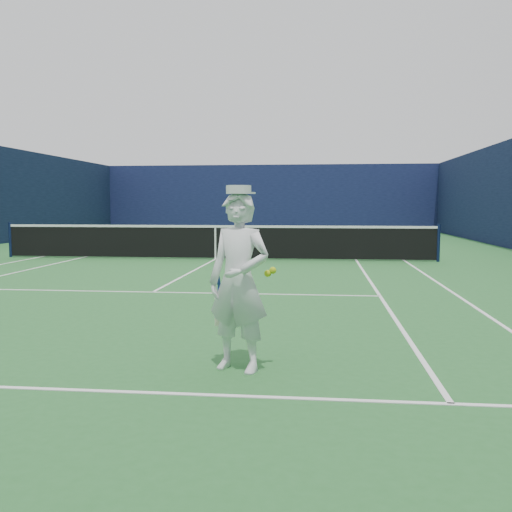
{
  "coord_description": "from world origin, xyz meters",
  "views": [
    {
      "loc": [
        3.03,
        -16.52,
        1.62
      ],
      "look_at": [
        2.27,
        -9.61,
        0.99
      ],
      "focal_mm": 40.0,
      "sensor_mm": 36.0,
      "label": 1
    }
  ],
  "objects": [
    {
      "name": "tennis_player",
      "position": [
        2.27,
        -11.11,
        0.88
      ],
      "size": [
        0.74,
        0.68,
        1.8
      ],
      "rotation": [
        0.0,
        0.0,
        -0.35
      ],
      "color": "white",
      "rests_on": "ground"
    },
    {
      "name": "ground",
      "position": [
        0.0,
        0.0,
        0.0
      ],
      "size": [
        80.0,
        80.0,
        0.0
      ],
      "primitive_type": "plane",
      "color": "#26642C",
      "rests_on": "ground"
    },
    {
      "name": "tennis_net",
      "position": [
        0.0,
        0.0,
        0.55
      ],
      "size": [
        12.88,
        0.09,
        1.07
      ],
      "color": "#141E4C",
      "rests_on": "ground"
    },
    {
      "name": "court_markings",
      "position": [
        0.0,
        0.0,
        0.0
      ],
      "size": [
        11.03,
        23.83,
        0.01
      ],
      "color": "white",
      "rests_on": "ground"
    },
    {
      "name": "windscreen_fence",
      "position": [
        0.0,
        0.0,
        2.0
      ],
      "size": [
        20.12,
        36.12,
        4.0
      ],
      "color": "#0F1538",
      "rests_on": "ground"
    }
  ]
}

